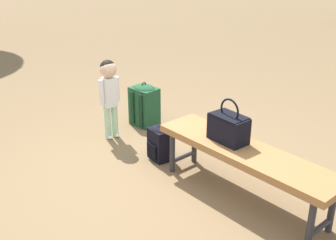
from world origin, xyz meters
TOP-DOWN VIEW (x-y plane):
  - ground_plane at (0.00, 0.00)m, footprint 40.00×40.00m
  - park_bench at (-0.77, -0.20)m, footprint 1.64×0.60m
  - handbag at (-0.59, -0.23)m, footprint 0.35×0.23m
  - child_standing at (0.91, -0.27)m, footprint 0.17×0.23m
  - backpack_large at (0.88, -0.75)m, footprint 0.31×0.28m
  - backpack_small at (0.19, -0.25)m, footprint 0.25×0.22m

SIDE VIEW (x-z plane):
  - ground_plane at x=0.00m, z-range 0.00..0.00m
  - backpack_small at x=0.19m, z-range 0.00..0.36m
  - backpack_large at x=0.88m, z-range 0.00..0.51m
  - park_bench at x=-0.77m, z-range 0.17..0.62m
  - child_standing at x=0.91m, z-range 0.14..1.00m
  - handbag at x=-0.59m, z-range 0.39..0.76m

